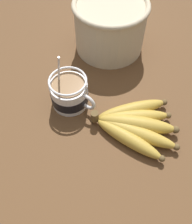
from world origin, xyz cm
name	(u,v)px	position (x,y,z in cm)	size (l,w,h in cm)	color
table	(93,118)	(0.00, 0.00, 1.47)	(138.53, 138.53, 2.95)	brown
coffee_mug	(69,94)	(-7.66, -0.37, 6.87)	(13.51, 10.16, 16.02)	silver
banana_bunch	(134,124)	(10.89, 2.48, 4.88)	(22.78, 18.27, 4.37)	brown
woven_basket	(110,25)	(-11.43, 25.73, 11.20)	(22.72, 22.72, 15.77)	beige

